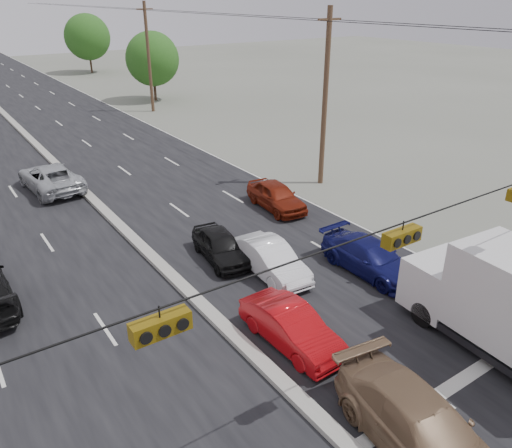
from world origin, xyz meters
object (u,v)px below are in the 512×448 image
Objects in this scene: tree_right_far at (87,37)px; queue_car_e at (276,196)px; utility_pole_right_b at (325,98)px; queue_car_d at (370,258)px; oncoming_far at (51,178)px; utility_pole_right_c at (149,57)px; queue_car_b at (271,260)px; queue_car_a at (221,246)px; tree_right_mid at (152,59)px; red_sedan at (291,327)px; tan_sedan at (421,429)px.

tree_right_far is 57.48m from queue_car_e.
utility_pole_right_b is 2.15× the size of queue_car_d.
tree_right_far is 50.32m from oncoming_far.
utility_pole_right_c is 33.74m from queue_car_b.
queue_car_e is (5.37, 3.23, 0.06)m from queue_car_a.
oncoming_far is (-3.86, 12.94, 0.11)m from queue_car_a.
utility_pole_right_c is at bearing -133.40° from oncoming_far.
tree_right_far is (1.00, 25.00, 0.62)m from tree_right_mid.
queue_car_b reaches higher than queue_car_d.
utility_pole_right_c reaches higher than queue_car_e.
queue_car_d reaches higher than queue_car_a.
tree_right_mid is 43.60m from red_sedan.
queue_car_d is 0.84× the size of oncoming_far.
utility_pole_right_c is 1.23× the size of tree_right_far.
tree_right_far reaches higher than tan_sedan.
tree_right_far is at bearing -114.48° from oncoming_far.
tan_sedan is (-11.10, -41.44, -4.34)m from utility_pole_right_c.
utility_pole_right_c is 1.80× the size of oncoming_far.
tan_sedan is 0.96× the size of oncoming_far.
tree_right_far is at bearing 85.03° from queue_car_a.
tree_right_mid is 0.88× the size of tree_right_far.
utility_pole_right_c is 27.50m from queue_car_e.
tree_right_mid reaches higher than red_sedan.
queue_car_b is at bearing 85.11° from tan_sedan.
queue_car_d is 19.26m from oncoming_far.
utility_pole_right_c is 1.89× the size of tan_sedan.
tan_sedan is at bearing -108.39° from queue_car_e.
tan_sedan reaches higher than queue_car_e.
tan_sedan is at bearing -106.32° from tree_right_mid.
tree_right_mid is 1.54× the size of queue_car_d.
utility_pole_right_b is at bearing 63.91° from tan_sedan.
queue_car_d is at bearing -27.71° from queue_car_b.
utility_pole_right_c is at bearing 80.18° from queue_car_d.
utility_pole_right_c is at bearing 85.34° from queue_car_e.
utility_pole_right_b reaches higher than queue_car_b.
tan_sedan is at bearing -124.03° from utility_pole_right_b.
tree_right_far is at bearing 83.35° from utility_pole_right_c.
queue_car_d is at bearing -90.99° from queue_car_e.
queue_car_a is at bearing -109.72° from tree_right_mid.
utility_pole_right_b is 55.11m from tree_right_far.
tree_right_far is 1.93× the size of queue_car_e.
queue_car_a is at bearing 78.43° from red_sedan.
tree_right_mid is 25.03m from tree_right_far.
queue_car_b is 0.99× the size of queue_car_e.
tan_sedan is 1.26× the size of queue_car_e.
queue_car_e is (-4.67, -1.74, -4.39)m from utility_pole_right_b.
queue_car_d is at bearing -99.10° from utility_pole_right_c.
utility_pole_right_b is 12.35m from queue_car_b.
oncoming_far reaches higher than red_sedan.
tree_right_far is 2.12× the size of queue_car_a.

